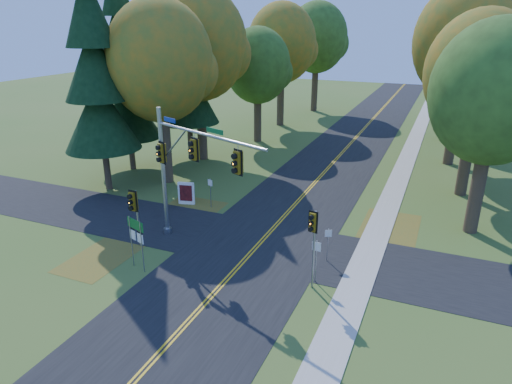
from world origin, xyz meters
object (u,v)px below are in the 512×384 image
at_px(east_signal_pole, 313,231).
at_px(route_sign_cluster, 136,234).
at_px(traffic_mast, 184,163).
at_px(info_kiosk, 186,193).

relative_size(east_signal_pole, route_sign_cluster, 1.43).
bearing_deg(route_sign_cluster, traffic_mast, 94.40).
distance_m(east_signal_pole, info_kiosk, 13.65).
bearing_deg(east_signal_pole, info_kiosk, 159.53).
xyz_separation_m(traffic_mast, route_sign_cluster, (-0.93, -3.46, -2.98)).
xyz_separation_m(route_sign_cluster, info_kiosk, (-2.43, 8.86, -1.24)).
height_order(east_signal_pole, info_kiosk, east_signal_pole).
bearing_deg(route_sign_cluster, east_signal_pole, 30.22).
xyz_separation_m(east_signal_pole, route_sign_cluster, (-8.96, -1.70, -1.11)).
height_order(east_signal_pole, route_sign_cluster, east_signal_pole).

